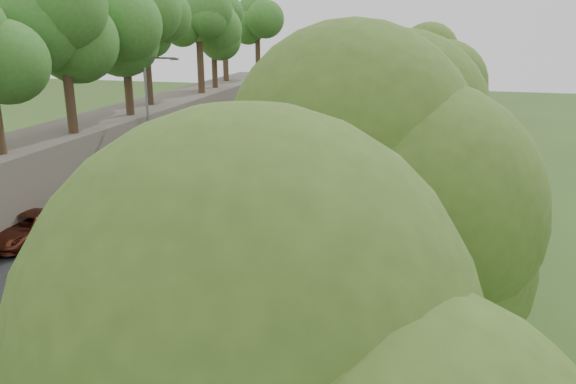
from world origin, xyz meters
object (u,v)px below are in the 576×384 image
(construction_barrel, at_px, (355,173))
(car_2, at_px, (29,227))
(person_far, at_px, (377,160))
(streetlight, at_px, (150,107))
(concrete_block, at_px, (327,292))
(painter_0, at_px, (295,200))
(signpost, at_px, (224,268))

(construction_barrel, distance_m, car_2, 19.89)
(person_far, bearing_deg, streetlight, 15.97)
(concrete_block, height_order, car_2, car_2)
(streetlight, relative_size, person_far, 4.58)
(car_2, relative_size, painter_0, 3.12)
(construction_barrel, bearing_deg, streetlight, -171.55)
(streetlight, xyz_separation_m, painter_0, (11.21, -5.51, -3.81))
(car_2, height_order, person_far, person_far)
(streetlight, bearing_deg, concrete_block, -45.31)
(streetlight, relative_size, car_2, 1.64)
(signpost, xyz_separation_m, person_far, (3.15, 21.41, -1.04))
(car_2, bearing_deg, painter_0, 32.03)
(construction_barrel, xyz_separation_m, concrete_block, (1.30, -16.92, -0.15))
(person_far, bearing_deg, construction_barrel, 62.67)
(car_2, distance_m, painter_0, 13.34)
(signpost, bearing_deg, car_2, 158.87)
(construction_barrel, xyz_separation_m, painter_0, (-2.25, -7.51, 0.27))
(car_2, bearing_deg, streetlight, 89.73)
(signpost, distance_m, person_far, 21.67)
(concrete_block, bearing_deg, car_2, 170.81)
(concrete_block, relative_size, person_far, 0.61)
(concrete_block, xyz_separation_m, person_far, (-0.10, 19.32, 0.52))
(signpost, distance_m, concrete_block, 4.17)
(signpost, height_order, painter_0, signpost)
(construction_barrel, xyz_separation_m, person_far, (1.20, 2.40, 0.36))
(car_2, xyz_separation_m, person_far, (14.80, 16.91, 0.21))
(streetlight, height_order, person_far, streetlight)
(concrete_block, height_order, painter_0, painter_0)
(streetlight, distance_m, concrete_block, 21.41)
(painter_0, bearing_deg, concrete_block, -151.09)
(construction_barrel, bearing_deg, signpost, -95.86)
(construction_barrel, bearing_deg, concrete_block, -85.61)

